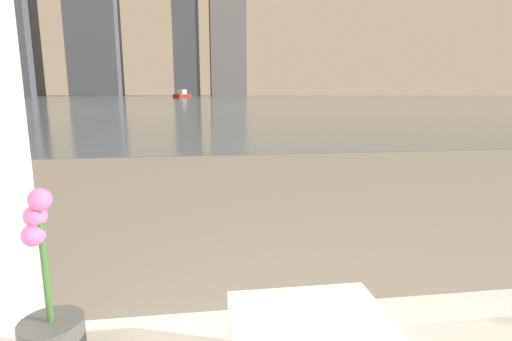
% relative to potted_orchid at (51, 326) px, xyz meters
% --- Properties ---
extents(potted_orchid, '(0.12, 0.12, 0.35)m').
position_rel_potted_orchid_xyz_m(potted_orchid, '(0.00, 0.00, 0.00)').
color(potted_orchid, '#4C4C4C').
rests_on(potted_orchid, bathtub).
extents(harbor_water, '(180.00, 110.00, 0.01)m').
position_rel_potted_orchid_xyz_m(harbor_water, '(0.60, 61.08, -0.64)').
color(harbor_water, slate).
rests_on(harbor_water, ground_plane).
extents(harbor_boat_2, '(3.29, 4.30, 1.55)m').
position_rel_potted_orchid_xyz_m(harbor_boat_2, '(-2.85, 75.93, -0.09)').
color(harbor_boat_2, maroon).
rests_on(harbor_boat_2, harbor_water).
extents(skyline_tower_0, '(13.51, 10.39, 41.64)m').
position_rel_potted_orchid_xyz_m(skyline_tower_0, '(-49.73, 117.08, 20.18)').
color(skyline_tower_0, '#4C515B').
rests_on(skyline_tower_0, ground_plane).
extents(skyline_tower_2, '(7.07, 8.78, 39.82)m').
position_rel_potted_orchid_xyz_m(skyline_tower_2, '(-2.89, 117.08, 19.27)').
color(skyline_tower_2, '#4C515B').
rests_on(skyline_tower_2, ground_plane).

